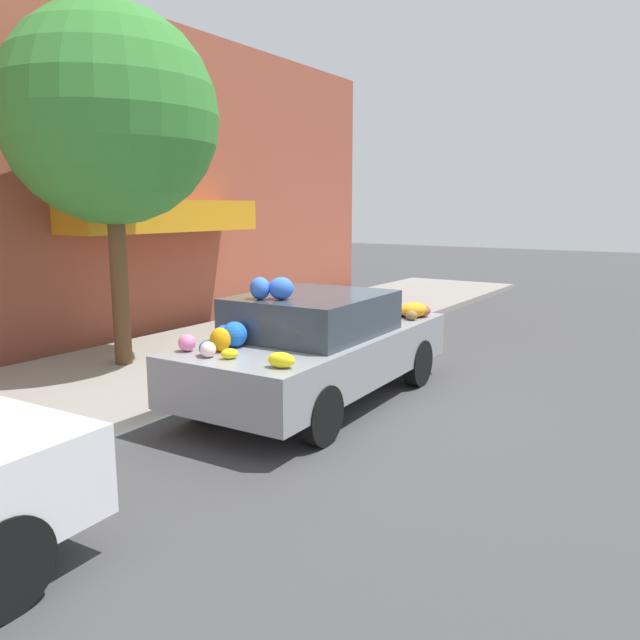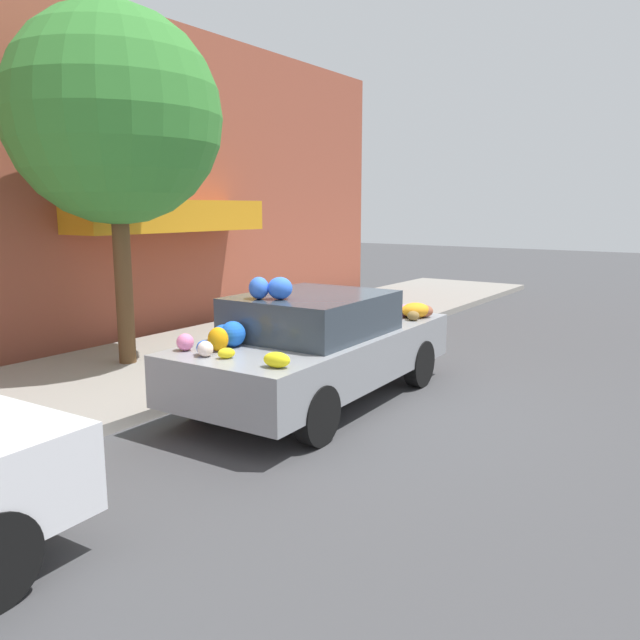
% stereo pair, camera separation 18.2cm
% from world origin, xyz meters
% --- Properties ---
extents(ground_plane, '(60.00, 60.00, 0.00)m').
position_xyz_m(ground_plane, '(0.00, 0.00, 0.00)').
color(ground_plane, '#424244').
extents(sidewalk_curb, '(24.00, 3.20, 0.13)m').
position_xyz_m(sidewalk_curb, '(0.00, 2.70, 0.06)').
color(sidewalk_curb, gray).
rests_on(sidewalk_curb, ground).
extents(building_facade, '(18.00, 1.20, 5.65)m').
position_xyz_m(building_facade, '(0.10, 4.91, 2.78)').
color(building_facade, '#9E4C38').
rests_on(building_facade, ground).
extents(street_tree, '(2.89, 2.89, 4.84)m').
position_xyz_m(street_tree, '(-0.42, 3.04, 3.51)').
color(street_tree, brown).
rests_on(street_tree, sidewalk_curb).
extents(fire_hydrant, '(0.20, 0.20, 0.70)m').
position_xyz_m(fire_hydrant, '(2.44, 1.48, 0.47)').
color(fire_hydrant, gold).
rests_on(fire_hydrant, sidewalk_curb).
extents(art_car, '(4.01, 1.79, 1.57)m').
position_xyz_m(art_car, '(-0.03, -0.03, 0.70)').
color(art_car, gray).
rests_on(art_car, ground).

